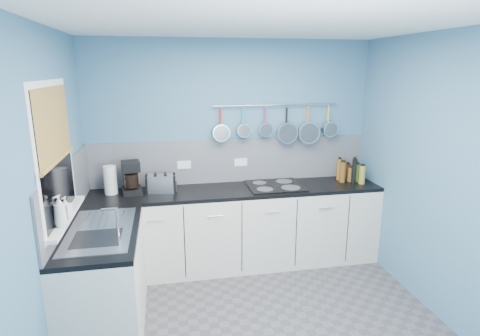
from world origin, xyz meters
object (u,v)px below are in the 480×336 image
object	(u,v)px
paper_towel	(110,180)
toaster	(161,183)
soap_bottle_b	(65,208)
canister	(173,185)
soap_bottle_a	(60,211)
coffee_maker	(131,178)
hob	(275,186)

from	to	relation	value
paper_towel	toaster	world-z (taller)	paper_towel
soap_bottle_b	canister	xyz separation A→B (m)	(0.84, 1.02, -0.17)
paper_towel	canister	xyz separation A→B (m)	(0.64, -0.03, -0.08)
soap_bottle_a	soap_bottle_b	xyz separation A→B (m)	(0.00, 0.17, -0.03)
soap_bottle_b	coffee_maker	distance (m)	1.10
toaster	hob	world-z (taller)	toaster
canister	coffee_maker	bearing A→B (deg)	-179.90
soap_bottle_a	canister	xyz separation A→B (m)	(0.84, 1.18, -0.20)
toaster	hob	size ratio (longest dim) A/B	0.48
toaster	canister	xyz separation A→B (m)	(0.12, -0.00, -0.03)
canister	soap_bottle_a	bearing A→B (deg)	-125.37
soap_bottle_b	hob	size ratio (longest dim) A/B	0.28
soap_bottle_a	toaster	distance (m)	1.39
coffee_maker	canister	size ratio (longest dim) A/B	2.57
soap_bottle_a	soap_bottle_b	distance (m)	0.17
coffee_maker	soap_bottle_b	bearing A→B (deg)	-121.56
coffee_maker	hob	bearing A→B (deg)	-10.58
soap_bottle_a	hob	bearing A→B (deg)	30.22
soap_bottle_b	paper_towel	bearing A→B (deg)	79.12
soap_bottle_a	hob	size ratio (longest dim) A/B	0.39
soap_bottle_b	canister	distance (m)	1.33
hob	paper_towel	bearing A→B (deg)	177.78
soap_bottle_a	toaster	size ratio (longest dim) A/B	0.82
coffee_maker	toaster	xyz separation A→B (m)	(0.30, 0.00, -0.08)
paper_towel	coffee_maker	size ratio (longest dim) A/B	0.87
paper_towel	canister	size ratio (longest dim) A/B	2.23
soap_bottle_b	canister	size ratio (longest dim) A/B	1.28
hob	soap_bottle_a	bearing A→B (deg)	-149.78
soap_bottle_b	toaster	xyz separation A→B (m)	(0.72, 1.02, -0.14)
soap_bottle_a	coffee_maker	xyz separation A→B (m)	(0.42, 1.18, -0.10)
canister	hob	world-z (taller)	canister
soap_bottle_a	soap_bottle_b	size ratio (longest dim) A/B	1.39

